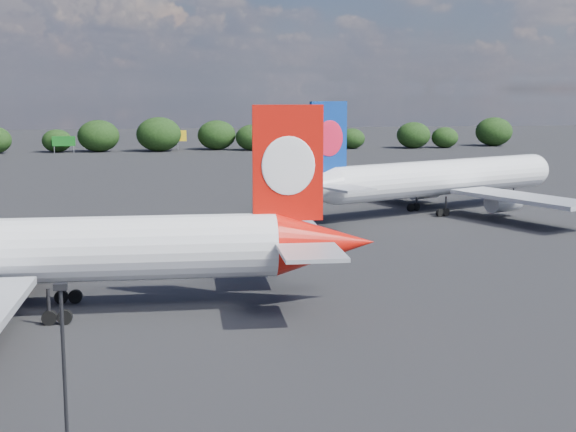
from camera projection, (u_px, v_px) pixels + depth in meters
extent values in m
plane|color=black|center=(105.00, 223.00, 101.97)|extent=(500.00, 500.00, 0.00)
cylinder|color=white|center=(26.00, 251.00, 59.68)|extent=(37.58, 5.95, 4.93)
cone|color=red|center=(325.00, 243.00, 62.60)|extent=(8.02, 5.14, 4.93)
cube|color=red|center=(288.00, 163.00, 61.23)|extent=(5.43, 0.64, 8.87)
ellipsoid|color=white|center=(288.00, 166.00, 60.97)|extent=(4.14, 0.31, 4.53)
ellipsoid|color=white|center=(287.00, 165.00, 61.55)|extent=(4.14, 0.31, 4.53)
cube|color=#ACAEB5|center=(311.00, 253.00, 56.97)|extent=(4.60, 6.03, 0.30)
cube|color=#ACAEB5|center=(291.00, 227.00, 67.59)|extent=(4.60, 6.03, 0.30)
cube|color=#ACAEB5|center=(31.00, 240.00, 72.22)|extent=(6.95, 19.88, 0.54)
cylinder|color=black|center=(49.00, 305.00, 57.58)|extent=(0.28, 0.28, 2.46)
cylinder|color=black|center=(49.00, 318.00, 57.73)|extent=(1.10, 0.47, 1.08)
cylinder|color=black|center=(65.00, 317.00, 57.87)|extent=(1.10, 0.47, 1.08)
cylinder|color=black|center=(61.00, 285.00, 63.37)|extent=(0.28, 0.28, 2.46)
cylinder|color=black|center=(61.00, 297.00, 63.52)|extent=(1.10, 0.47, 1.08)
cylinder|color=black|center=(75.00, 296.00, 63.66)|extent=(1.10, 0.47, 1.08)
cylinder|color=white|center=(442.00, 177.00, 110.00)|extent=(35.51, 19.28, 4.83)
sphere|color=white|center=(532.00, 170.00, 119.86)|extent=(6.37, 6.37, 4.83)
cone|color=white|center=(309.00, 188.00, 98.07)|extent=(9.02, 7.54, 4.83)
cube|color=navy|center=(328.00, 137.00, 98.66)|extent=(5.05, 2.59, 8.69)
ellipsoid|color=red|center=(330.00, 138.00, 98.44)|extent=(3.79, 1.82, 4.44)
ellipsoid|color=red|center=(327.00, 138.00, 98.93)|extent=(3.79, 1.82, 4.44)
cube|color=#ACAEB5|center=(348.00, 188.00, 94.65)|extent=(6.32, 7.06, 0.29)
cube|color=#ACAEB5|center=(298.00, 180.00, 103.45)|extent=(6.32, 7.06, 0.29)
cube|color=#ACAEB5|center=(523.00, 198.00, 100.88)|extent=(13.56, 20.20, 0.53)
cube|color=#ACAEB5|center=(393.00, 179.00, 121.69)|extent=(13.56, 20.20, 0.53)
cylinder|color=#ACAEB5|center=(504.00, 202.00, 106.12)|extent=(5.47, 4.34, 2.61)
cube|color=#ACAEB5|center=(504.00, 197.00, 106.01)|extent=(2.06, 1.13, 1.16)
cylinder|color=#ACAEB5|center=(424.00, 190.00, 118.92)|extent=(5.47, 4.34, 2.61)
cube|color=#ACAEB5|center=(424.00, 185.00, 118.81)|extent=(2.06, 1.13, 1.16)
cylinder|color=black|center=(446.00, 205.00, 107.10)|extent=(0.36, 0.36, 2.41)
cylinder|color=black|center=(446.00, 212.00, 107.24)|extent=(1.15, 0.83, 1.06)
cylinder|color=black|center=(440.00, 213.00, 106.67)|extent=(1.15, 0.83, 1.06)
cylinder|color=black|center=(417.00, 200.00, 111.90)|extent=(0.36, 0.36, 2.41)
cylinder|color=black|center=(416.00, 207.00, 112.04)|extent=(1.15, 0.83, 1.06)
cylinder|color=black|center=(411.00, 207.00, 111.47)|extent=(1.15, 0.83, 1.06)
cylinder|color=black|center=(513.00, 195.00, 118.32)|extent=(0.31, 0.31, 2.41)
cylinder|color=black|center=(513.00, 201.00, 118.47)|extent=(0.93, 0.66, 0.87)
cylinder|color=black|center=(65.00, 394.00, 33.09)|extent=(0.16, 0.16, 8.79)
cube|color=black|center=(60.00, 287.00, 32.38)|extent=(0.55, 0.30, 0.28)
cube|color=#136219|center=(64.00, 141.00, 211.80)|extent=(6.00, 0.30, 2.60)
cylinder|color=gray|center=(54.00, 150.00, 211.76)|extent=(0.20, 0.20, 2.00)
cylinder|color=gray|center=(74.00, 149.00, 212.54)|extent=(0.20, 0.20, 2.00)
cube|color=yellow|center=(177.00, 136.00, 222.20)|extent=(5.00, 0.30, 3.00)
cylinder|color=gray|center=(178.00, 146.00, 222.63)|extent=(0.30, 0.30, 2.50)
ellipsoid|color=black|center=(57.00, 141.00, 215.29)|extent=(7.99, 6.76, 6.14)
ellipsoid|color=black|center=(98.00, 136.00, 216.31)|extent=(11.19, 9.47, 8.61)
ellipsoid|color=black|center=(159.00, 134.00, 217.70)|extent=(12.12, 10.26, 9.33)
ellipsoid|color=black|center=(217.00, 135.00, 224.03)|extent=(10.69, 9.05, 8.22)
ellipsoid|color=black|center=(252.00, 137.00, 221.62)|extent=(9.30, 7.87, 7.15)
ellipsoid|color=black|center=(318.00, 136.00, 228.49)|extent=(9.65, 8.16, 7.42)
ellipsoid|color=black|center=(352.00, 139.00, 227.92)|extent=(7.51, 6.35, 5.77)
ellipsoid|color=black|center=(414.00, 135.00, 229.60)|extent=(9.76, 8.26, 7.51)
ellipsoid|color=black|center=(445.00, 138.00, 231.08)|extent=(7.77, 6.58, 5.98)
ellipsoid|color=black|center=(494.00, 132.00, 238.56)|extent=(11.11, 9.40, 8.55)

